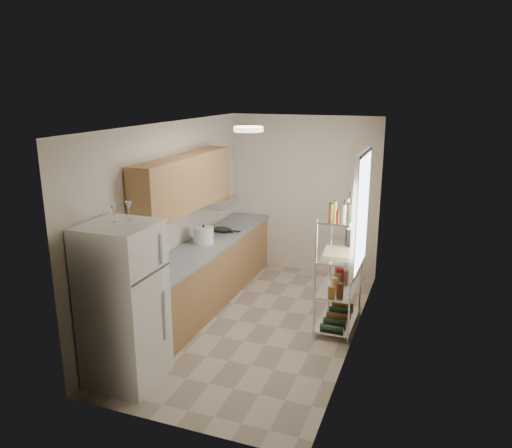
# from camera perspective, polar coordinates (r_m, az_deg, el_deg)

# --- Properties ---
(room) EXTENTS (2.52, 4.42, 2.62)m
(room) POSITION_cam_1_polar(r_m,az_deg,el_deg) (6.26, 0.17, -0.66)
(room) COLOR #BAAB96
(room) RESTS_ON ground
(counter_run) EXTENTS (0.63, 3.51, 0.90)m
(counter_run) POSITION_cam_1_polar(r_m,az_deg,el_deg) (7.25, -5.50, -5.48)
(counter_run) COLOR #B37B4C
(counter_run) RESTS_ON ground
(upper_cabinets) EXTENTS (0.33, 2.20, 0.72)m
(upper_cabinets) POSITION_cam_1_polar(r_m,az_deg,el_deg) (6.65, -8.12, 4.67)
(upper_cabinets) COLOR #B37B4C
(upper_cabinets) RESTS_ON room
(range_hood) EXTENTS (0.50, 0.60, 0.12)m
(range_hood) POSITION_cam_1_polar(r_m,az_deg,el_deg) (7.41, -4.71, 2.58)
(range_hood) COLOR #B7BABC
(range_hood) RESTS_ON room
(window) EXTENTS (0.06, 1.00, 1.46)m
(window) POSITION_cam_1_polar(r_m,az_deg,el_deg) (6.23, 11.93, 1.32)
(window) COLOR white
(window) RESTS_ON room
(bakers_rack) EXTENTS (0.45, 0.90, 1.73)m
(bakers_rack) POSITION_cam_1_polar(r_m,az_deg,el_deg) (6.34, 9.67, -2.49)
(bakers_rack) COLOR silver
(bakers_rack) RESTS_ON ground
(ceiling_dome) EXTENTS (0.34, 0.34, 0.05)m
(ceiling_dome) POSITION_cam_1_polar(r_m,az_deg,el_deg) (5.75, -0.87, 10.79)
(ceiling_dome) COLOR white
(ceiling_dome) RESTS_ON room
(refrigerator) EXTENTS (0.71, 0.71, 1.72)m
(refrigerator) POSITION_cam_1_polar(r_m,az_deg,el_deg) (5.41, -14.90, -8.83)
(refrigerator) COLOR white
(refrigerator) RESTS_ON ground
(wine_glass_a) EXTENTS (0.06, 0.06, 0.18)m
(wine_glass_a) POSITION_cam_1_polar(r_m,az_deg,el_deg) (5.16, -15.94, 1.13)
(wine_glass_a) COLOR silver
(wine_glass_a) RESTS_ON refrigerator
(wine_glass_b) EXTENTS (0.07, 0.07, 0.19)m
(wine_glass_b) POSITION_cam_1_polar(r_m,az_deg,el_deg) (5.22, -14.33, 1.49)
(wine_glass_b) COLOR silver
(wine_glass_b) RESTS_ON refrigerator
(rice_cooker) EXTENTS (0.29, 0.29, 0.23)m
(rice_cooker) POSITION_cam_1_polar(r_m,az_deg,el_deg) (7.06, -6.01, -1.27)
(rice_cooker) COLOR silver
(rice_cooker) RESTS_ON counter_run
(frying_pan_large) EXTENTS (0.30, 0.30, 0.04)m
(frying_pan_large) POSITION_cam_1_polar(r_m,az_deg,el_deg) (7.65, -4.12, -0.64)
(frying_pan_large) COLOR black
(frying_pan_large) RESTS_ON counter_run
(frying_pan_small) EXTENTS (0.22, 0.22, 0.04)m
(frying_pan_small) POSITION_cam_1_polar(r_m,az_deg,el_deg) (7.60, -3.63, -0.74)
(frying_pan_small) COLOR black
(frying_pan_small) RESTS_ON counter_run
(cutting_board) EXTENTS (0.41, 0.51, 0.03)m
(cutting_board) POSITION_cam_1_polar(r_m,az_deg,el_deg) (6.36, 9.44, -3.20)
(cutting_board) COLOR tan
(cutting_board) RESTS_ON bakers_rack
(espresso_machine) EXTENTS (0.22, 0.28, 0.29)m
(espresso_machine) POSITION_cam_1_polar(r_m,az_deg,el_deg) (6.61, 10.97, -1.39)
(espresso_machine) COLOR black
(espresso_machine) RESTS_ON bakers_rack
(storage_bag) EXTENTS (0.14, 0.16, 0.16)m
(storage_bag) POSITION_cam_1_polar(r_m,az_deg,el_deg) (6.74, 9.50, -5.62)
(storage_bag) COLOR maroon
(storage_bag) RESTS_ON bakers_rack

